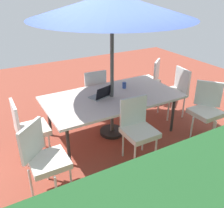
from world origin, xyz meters
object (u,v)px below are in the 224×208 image
Objects in this scene: patio_umbrella at (112,6)px; laptop at (101,95)px; chair_northwest at (206,108)px; dining_table at (112,98)px; chair_east at (28,127)px; chair_south at (93,90)px; cup at (124,85)px; chair_northeast at (44,156)px; chair_southwest at (149,78)px; chair_north at (138,127)px; chair_west at (175,90)px.

patio_umbrella reaches higher than laptop.
dining_table is at bearing -161.48° from chair_northwest.
chair_south is (-1.47, -0.82, 0.00)m from chair_east.
chair_northeast is at bearing 29.55° from cup.
chair_southwest and chair_northeast have the same top height.
chair_north is 2.15m from chair_southwest.
chair_west is 1.12m from cup.
patio_umbrella reaches higher than chair_south.
chair_northwest is 1.82m from laptop.
chair_west is (-0.07, -0.86, 0.00)m from chair_northwest.
patio_umbrella is at bearing -89.40° from chair_east.
patio_umbrella is at bearing 93.18° from chair_north.
cup is at bearing -10.30° from chair_southwest.
chair_west is (-1.46, -0.81, 0.00)m from chair_north.
chair_northeast is 2.08m from cup.
chair_southwest reaches higher than laptop.
chair_southwest reaches higher than cup.
chair_south is at bearing -112.49° from chair_west.
chair_north is (0.01, 0.80, -0.15)m from dining_table.
patio_umbrella reaches higher than chair_northeast.
chair_east is at bearing 33.28° from chair_south.
chair_west is (-1.45, -0.01, -0.15)m from dining_table.
laptop is at bearing -14.67° from chair_southwest.
laptop is (0.19, -0.04, 0.09)m from dining_table.
chair_northwest is at bearing 48.67° from chair_southwest.
chair_southwest reaches higher than dining_table.
chair_north and chair_northeast have the same top height.
chair_west is at bearing -26.33° from chair_northeast.
dining_table is 6.08× the size of laptop.
chair_west is at bearing 135.32° from chair_northwest.
chair_north is 1.11m from cup.
chair_east and chair_southwest have the same top height.
chair_south is 2.60× the size of laptop.
chair_east is 1.00× the size of chair_south.
chair_east is 1.00× the size of chair_southwest.
chair_northeast is 1.00× the size of chair_west.
dining_table is 1.63m from chair_northwest.
chair_east is at bearing -146.62° from chair_northwest.
laptop is 0.59m from cup.
patio_umbrella reaches higher than chair_southwest.
chair_southwest is at bearing -150.42° from dining_table.
chair_east is at bearing 48.76° from chair_northeast.
chair_west is (-2.89, -0.01, 0.00)m from chair_east.
patio_umbrella reaches higher than chair_northwest.
chair_north is 2.60× the size of laptop.
chair_east is at bearing 6.60° from cup.
patio_umbrella is at bearing -161.48° from chair_northwest.
laptop is (0.19, -0.04, -1.39)m from patio_umbrella.
chair_south is 0.74m from cup.
chair_southwest is (-1.42, -0.81, -1.62)m from patio_umbrella.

